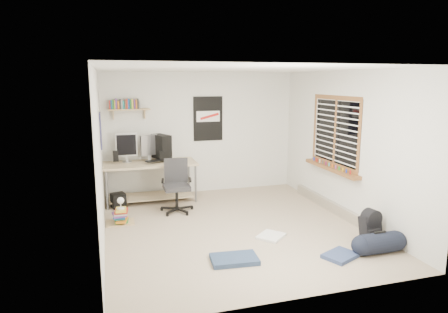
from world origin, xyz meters
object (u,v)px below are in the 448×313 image
object	(u,v)px
desk	(151,183)
office_chair	(176,185)
duffel_bag	(379,243)
book_stack	(120,214)
backpack	(370,228)

from	to	relation	value
desk	office_chair	world-z (taller)	office_chair
desk	duffel_bag	xyz separation A→B (m)	(2.73, -3.32, -0.22)
office_chair	book_stack	world-z (taller)	office_chair
office_chair	book_stack	xyz separation A→B (m)	(-1.01, -0.33, -0.34)
office_chair	backpack	world-z (taller)	office_chair
desk	duffel_bag	size ratio (longest dim) A/B	3.15
desk	duffel_bag	distance (m)	4.31
desk	book_stack	bearing A→B (deg)	-132.91
backpack	office_chair	bearing A→B (deg)	132.10
office_chair	backpack	size ratio (longest dim) A/B	2.50
backpack	duffel_bag	size ratio (longest dim) A/B	0.68
backpack	book_stack	distance (m)	3.95
office_chair	desk	bearing A→B (deg)	124.15
backpack	duffel_bag	world-z (taller)	duffel_bag
office_chair	duffel_bag	size ratio (longest dim) A/B	1.69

